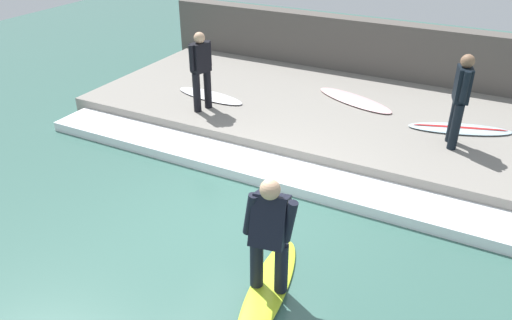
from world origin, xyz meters
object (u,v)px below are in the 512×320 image
surfboard_riding (268,289)px  surfer_riding (269,231)px  surfboard_waiting_far (460,129)px  surfboard_spare (354,100)px  surfboard_waiting_near (210,96)px  surfer_waiting_far (460,96)px  surfer_waiting_near (201,67)px

surfboard_riding → surfer_riding: surfer_riding is taller
surfboard_waiting_far → surfboard_spare: size_ratio=0.99×
surfboard_riding → surfboard_waiting_far: 5.39m
surfboard_riding → surfboard_waiting_far: bearing=-16.0°
surfboard_waiting_near → surfboard_spare: size_ratio=0.89×
surfer_riding → surfboard_waiting_near: 5.73m
surfer_waiting_far → surfboard_waiting_far: 1.15m
surfer_riding → surfer_waiting_far: surfer_waiting_far is taller
surfboard_riding → surfer_waiting_near: 5.21m
surfer_riding → surfer_waiting_far: size_ratio=0.93×
surfboard_riding → surfboard_spare: surfboard_spare is taller
surfer_waiting_near → surfboard_waiting_far: bearing=-73.9°
surfer_waiting_far → surfboard_spare: size_ratio=0.84×
surfboard_waiting_far → surfboard_waiting_near: bearing=98.5°
surfer_waiting_near → surfboard_waiting_near: surfer_waiting_near is taller
surfboard_waiting_near → surfboard_waiting_far: surfboard_waiting_far is taller
surfboard_waiting_far → surfer_waiting_near: bearing=106.1°
surfer_riding → surfboard_waiting_far: bearing=-16.0°
surfboard_spare → surfboard_waiting_near: bearing=113.2°
surfer_riding → surfboard_spare: surfer_riding is taller
surfboard_waiting_near → surfboard_waiting_far: 5.16m
surfer_riding → surfboard_spare: bearing=7.4°
surfer_riding → surfer_waiting_far: (4.47, -1.43, 0.37)m
surfboard_riding → surfboard_waiting_near: bearing=39.4°
surfer_waiting_far → surfboard_waiting_far: size_ratio=0.85×
surfer_waiting_near → surfboard_waiting_near: size_ratio=0.91×
surfer_riding → surfboard_spare: 5.72m
surfboard_waiting_near → surfer_waiting_far: surfer_waiting_far is taller
surfboard_waiting_far → surfboard_spare: bearing=78.0°
surfer_waiting_far → surfboard_waiting_near: bearing=90.7°
surfer_waiting_near → surfboard_spare: bearing=-54.7°
surfboard_riding → surfer_waiting_near: size_ratio=1.27×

